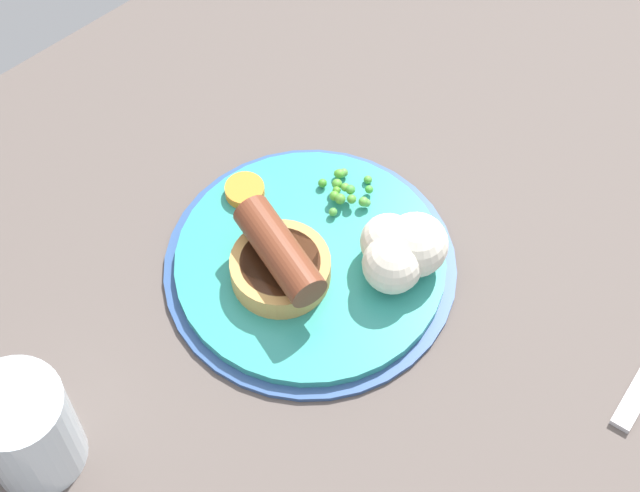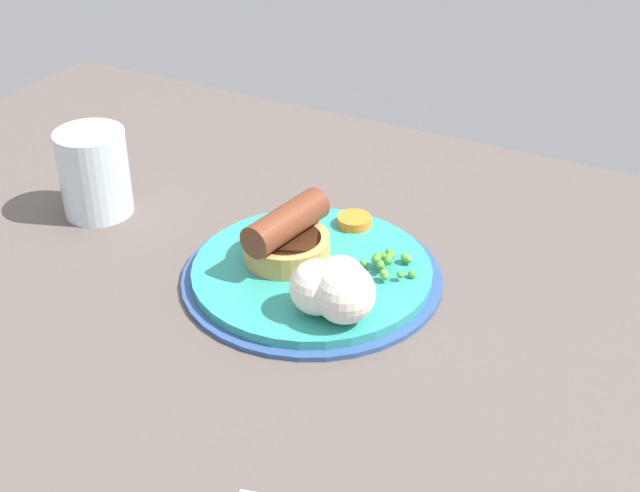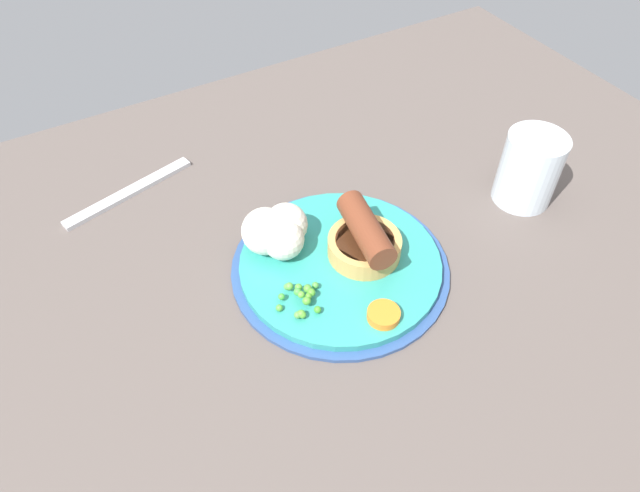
{
  "view_description": "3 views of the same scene",
  "coord_description": "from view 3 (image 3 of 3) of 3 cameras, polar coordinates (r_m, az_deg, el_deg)",
  "views": [
    {
      "loc": [
        -27.83,
        -32.13,
        79.46
      ],
      "look_at": [
        3.93,
        4.02,
        5.46
      ],
      "focal_mm": 60.0,
      "sensor_mm": 36.0,
      "label": 1
    },
    {
      "loc": [
        35.64,
        -57.47,
        50.43
      ],
      "look_at": [
        2.86,
        5.78,
        5.77
      ],
      "focal_mm": 50.0,
      "sensor_mm": 36.0,
      "label": 2
    },
    {
      "loc": [
        25.72,
        39.48,
        52.23
      ],
      "look_at": [
        4.64,
        2.57,
        6.36
      ],
      "focal_mm": 32.0,
      "sensor_mm": 36.0,
      "label": 3
    }
  ],
  "objects": [
    {
      "name": "dining_table",
      "position": [
        0.69,
        2.28,
        0.02
      ],
      "size": [
        110.0,
        80.0,
        3.0
      ],
      "primitive_type": "cube",
      "color": "#564C47",
      "rests_on": "ground"
    },
    {
      "name": "cauliflower_floret",
      "position": [
        0.63,
        -4.29,
        1.42
      ],
      "size": [
        7.72,
        7.26,
        5.37
      ],
      "color": "silver",
      "rests_on": "dinner_plate"
    },
    {
      "name": "carrot_slice_0",
      "position": [
        0.59,
        6.37,
        -6.84
      ],
      "size": [
        4.7,
        4.7,
        0.96
      ],
      "primitive_type": "cylinder",
      "rotation": [
        0.0,
        0.0,
        4.16
      ],
      "color": "orange",
      "rests_on": "dinner_plate"
    },
    {
      "name": "dinner_plate",
      "position": [
        0.64,
        2.03,
        -1.98
      ],
      "size": [
        24.62,
        24.62,
        1.4
      ],
      "color": "#2D4C84",
      "rests_on": "dining_table"
    },
    {
      "name": "drinking_glass",
      "position": [
        0.75,
        20.2,
        7.23
      ],
      "size": [
        7.28,
        7.28,
        9.22
      ],
      "primitive_type": "cylinder",
      "color": "silver",
      "rests_on": "dining_table"
    },
    {
      "name": "fork",
      "position": [
        0.77,
        -18.53,
        5.13
      ],
      "size": [
        17.82,
        6.11,
        0.6
      ],
      "primitive_type": "cube",
      "rotation": [
        0.0,
        0.0,
        0.26
      ],
      "color": "silver",
      "rests_on": "dining_table"
    },
    {
      "name": "sausage_pudding",
      "position": [
        0.63,
        4.65,
        0.66
      ],
      "size": [
        8.22,
        9.84,
        5.5
      ],
      "rotation": [
        0.0,
        0.0,
        4.54
      ],
      "color": "tan",
      "rests_on": "dinner_plate"
    },
    {
      "name": "pea_pile",
      "position": [
        0.59,
        -1.92,
        -5.22
      ],
      "size": [
        5.37,
        4.87,
        1.72
      ],
      "color": "#4F9134",
      "rests_on": "dinner_plate"
    }
  ]
}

